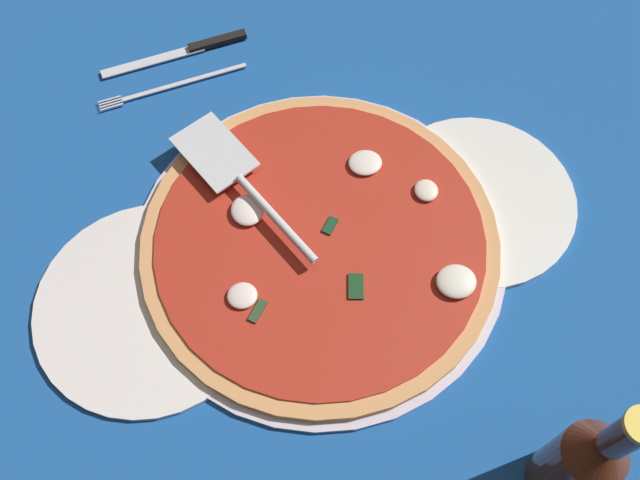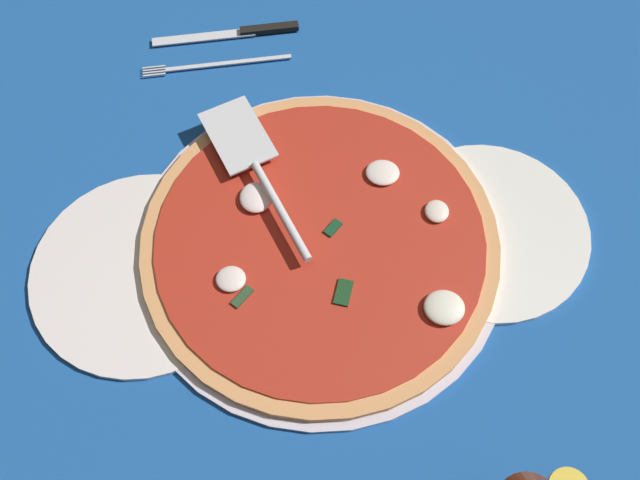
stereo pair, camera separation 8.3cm
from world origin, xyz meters
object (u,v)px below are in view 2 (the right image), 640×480
Objects in this scene: pizza_server at (255,166)px; dinner_plate_left at (144,269)px; place_setting_far at (229,49)px; dinner_plate_right at (488,230)px; pizza at (321,241)px.

dinner_plate_left is at bearing 106.57° from pizza_server.
dinner_plate_left is at bearing 68.56° from place_setting_far.
dinner_plate_right is 28.44cm from pizza_server.
dinner_plate_left is at bearing -169.11° from pizza.
pizza reaches higher than dinner_plate_left.
place_setting_far is at bearing -14.49° from pizza_server.
dinner_plate_left is 20.53cm from pizza.
pizza_server is (-8.16, 8.61, 2.11)cm from pizza.
pizza_server is at bearing 46.20° from dinner_plate_left.
dinner_plate_left is 40.22cm from dinner_plate_right.
pizza is 2.03× the size of place_setting_far.
pizza is 12.05cm from pizza_server.
pizza is at bearing 10.89° from dinner_plate_left.
dinner_plate_right is at bearing 9.71° from dinner_plate_left.
pizza_server is 1.12× the size of place_setting_far.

